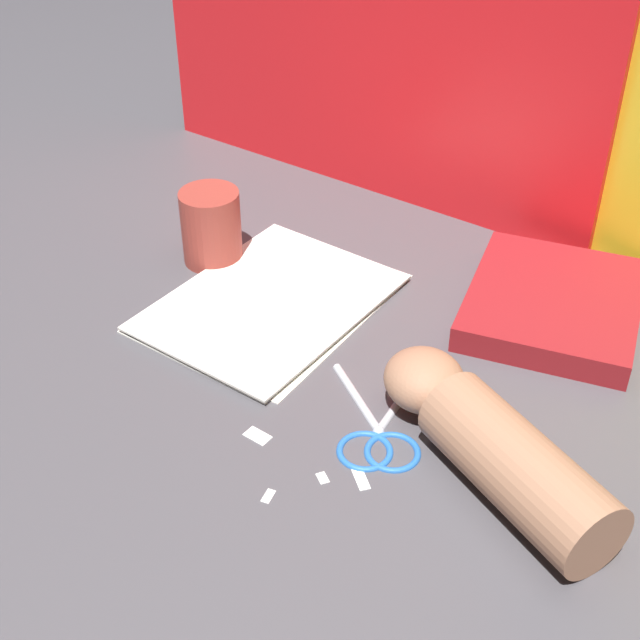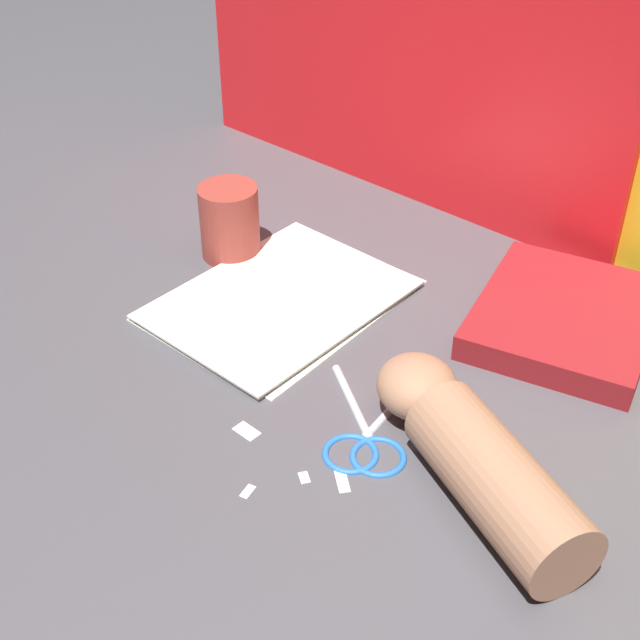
% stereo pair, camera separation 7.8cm
% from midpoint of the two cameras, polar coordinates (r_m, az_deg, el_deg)
% --- Properties ---
extents(ground_plane, '(6.00, 6.00, 0.00)m').
position_cam_midpoint_polar(ground_plane, '(1.01, 2.03, -2.30)').
color(ground_plane, '#4C494F').
extents(backdrop_panel_left, '(0.71, 0.05, 0.51)m').
position_cam_midpoint_polar(backdrop_panel_left, '(1.25, 7.17, 18.79)').
color(backdrop_panel_left, red).
rests_on(backdrop_panel_left, ground_plane).
extents(paper_stack, '(0.24, 0.31, 0.01)m').
position_cam_midpoint_polar(paper_stack, '(1.09, -0.46, 1.26)').
color(paper_stack, white).
rests_on(paper_stack, ground_plane).
extents(book_closed, '(0.24, 0.26, 0.03)m').
position_cam_midpoint_polar(book_closed, '(1.09, 17.43, 0.07)').
color(book_closed, maroon).
rests_on(book_closed, ground_plane).
extents(scissors, '(0.16, 0.17, 0.01)m').
position_cam_midpoint_polar(scissors, '(0.90, 5.52, -7.52)').
color(scissors, silver).
rests_on(scissors, ground_plane).
extents(hand_forearm, '(0.30, 0.20, 0.08)m').
position_cam_midpoint_polar(hand_forearm, '(0.85, 12.57, -8.61)').
color(hand_forearm, '#A87556').
rests_on(hand_forearm, ground_plane).
extents(paper_scrap_near, '(0.03, 0.02, 0.00)m').
position_cam_midpoint_polar(paper_scrap_near, '(0.91, -2.27, -7.19)').
color(paper_scrap_near, white).
rests_on(paper_scrap_near, ground_plane).
extents(paper_scrap_mid, '(0.01, 0.02, 0.00)m').
position_cam_midpoint_polar(paper_scrap_mid, '(0.85, -2.01, -10.99)').
color(paper_scrap_mid, white).
rests_on(paper_scrap_mid, ground_plane).
extents(paper_scrap_far, '(0.02, 0.02, 0.00)m').
position_cam_midpoint_polar(paper_scrap_far, '(0.87, 1.59, -10.12)').
color(paper_scrap_far, white).
rests_on(paper_scrap_far, ground_plane).
extents(paper_scrap_side, '(0.03, 0.03, 0.00)m').
position_cam_midpoint_polar(paper_scrap_side, '(0.87, 4.05, -10.32)').
color(paper_scrap_side, white).
rests_on(paper_scrap_side, ground_plane).
extents(mug, '(0.08, 0.08, 0.10)m').
position_cam_midpoint_polar(mug, '(1.16, -3.89, 6.24)').
color(mug, '#99382D').
rests_on(mug, ground_plane).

